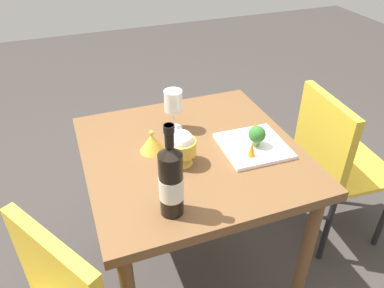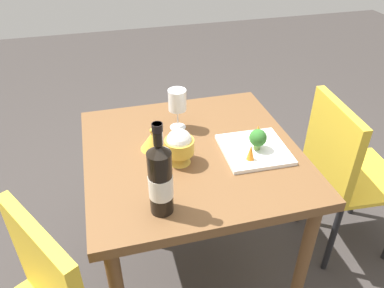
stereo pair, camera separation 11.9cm
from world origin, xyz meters
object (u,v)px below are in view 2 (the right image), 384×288
Objects in this scene: wine_bottle at (160,179)px; serving_plate at (254,149)px; rice_bowl at (179,146)px; broccoli_floret at (258,138)px; rice_bowl_lid at (153,140)px; wine_glass at (177,101)px; chair_near_window at (342,164)px; carrot_garnish_left at (258,132)px; carrot_garnish_right at (251,152)px.

wine_bottle is 0.49m from serving_plate.
broccoli_floret is at bearing 87.23° from rice_bowl.
rice_bowl is 1.42× the size of rice_bowl_lid.
wine_glass is 1.26× the size of rice_bowl.
rice_bowl_lid is at bearing -107.54° from serving_plate.
broccoli_floret is at bearing -75.21° from chair_near_window.
carrot_garnish_left is 0.86× the size of carrot_garnish_right.
rice_bowl reaches higher than rice_bowl_lid.
rice_bowl_lid is at bearing 174.85° from wine_bottle.
broccoli_floret is (0.13, 0.39, 0.03)m from rice_bowl_lid.
wine_bottle reaches higher than serving_plate.
chair_near_window is at bearing 99.41° from serving_plate.
wine_bottle is 1.82× the size of wine_glass.
carrot_garnish_right is at bearing -34.70° from serving_plate.
broccoli_floret reaches higher than rice_bowl_lid.
chair_near_window is 9.91× the size of broccoli_floret.
wine_glass is 0.25m from rice_bowl.
carrot_garnish_left is at bearing 155.22° from broccoli_floret.
carrot_garnish_left is (0.02, -0.46, 0.27)m from chair_near_window.
rice_bowl_lid reaches higher than serving_plate.
wine_bottle is 0.36m from rice_bowl_lid.
rice_bowl is (-0.23, 0.11, -0.05)m from wine_bottle.
wine_bottle is 3.79× the size of broccoli_floret.
wine_glass is 0.38m from carrot_garnish_right.
rice_bowl_lid is (0.13, -0.13, -0.09)m from wine_glass.
carrot_garnish_right is (0.13, -0.08, 0.00)m from carrot_garnish_left.
rice_bowl_lid is at bearing -88.12° from chair_near_window.
rice_bowl is (0.24, -0.05, -0.05)m from wine_glass.
wine_glass is at bearing -134.58° from serving_plate.
wine_bottle reaches higher than rice_bowl_lid.
serving_plate is (0.25, 0.25, -0.12)m from wine_glass.
carrot_garnish_left is (-0.07, 0.04, 0.04)m from serving_plate.
chair_near_window is at bearing 95.51° from rice_bowl.
serving_plate is at bearing -31.61° from carrot_garnish_left.
rice_bowl_lid is (-0.11, -0.08, -0.04)m from rice_bowl.
serving_plate is at bearing 72.46° from rice_bowl_lid.
carrot_garnish_right is (0.07, 0.25, -0.03)m from rice_bowl.
wine_bottle is at bearing -5.15° from rice_bowl_lid.
rice_bowl_lid is 1.82× the size of carrot_garnish_left.
rice_bowl_lid is 0.39× the size of serving_plate.
wine_glass reaches higher than chair_near_window.
serving_plate is at bearing 118.97° from wine_bottle.
wine_glass reaches higher than rice_bowl_lid.
rice_bowl is at bearing 35.47° from rice_bowl_lid.
rice_bowl is at bearing -11.37° from wine_glass.
wine_bottle is 5.92× the size of carrot_garnish_left.
chair_near_window is at bearing 92.28° from carrot_garnish_left.
broccoli_floret reaches higher than chair_near_window.
carrot_garnish_right is (0.31, 0.21, -0.08)m from wine_glass.
carrot_garnish_left reaches higher than serving_plate.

